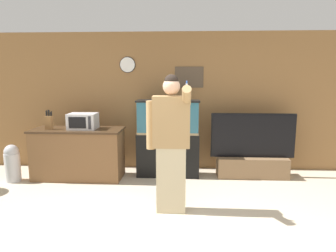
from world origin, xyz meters
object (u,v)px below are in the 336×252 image
microwave (83,121)px  aquarium_on_stand (168,138)px  tv_on_stand (252,159)px  trash_bin (12,163)px  counter_island (79,153)px  person_standing (171,142)px  knife_block (49,122)px

microwave → aquarium_on_stand: bearing=7.5°
tv_on_stand → trash_bin: (-4.15, -0.46, -0.00)m
aquarium_on_stand → tv_on_stand: aquarium_on_stand is taller
counter_island → person_standing: (1.68, -1.24, 0.50)m
microwave → trash_bin: 1.38m
aquarium_on_stand → person_standing: 1.48m
tv_on_stand → person_standing: 2.11m
person_standing → trash_bin: person_standing is taller
counter_island → aquarium_on_stand: (1.57, 0.20, 0.24)m
microwave → person_standing: bearing=-38.5°
knife_block → tv_on_stand: 3.62m
microwave → trash_bin: microwave is taller
knife_block → tv_on_stand: (3.55, 0.28, -0.67)m
aquarium_on_stand → trash_bin: 2.70m
microwave → aquarium_on_stand: size_ratio=0.35×
counter_island → person_standing: person_standing is taller
trash_bin → tv_on_stand: bearing=6.3°
trash_bin → microwave: bearing=12.3°
microwave → knife_block: bearing=-172.7°
counter_island → knife_block: knife_block is taller
counter_island → aquarium_on_stand: size_ratio=1.14×
trash_bin → knife_block: bearing=16.8°
microwave → tv_on_stand: 3.06m
knife_block → person_standing: bearing=-28.8°
trash_bin → person_standing: bearing=-20.0°
tv_on_stand → trash_bin: bearing=-173.7°
aquarium_on_stand → tv_on_stand: size_ratio=0.92×
tv_on_stand → microwave: bearing=-176.1°
person_standing → trash_bin: size_ratio=2.83×
microwave → tv_on_stand: microwave is taller
trash_bin → aquarium_on_stand: bearing=9.6°
knife_block → aquarium_on_stand: size_ratio=0.25×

